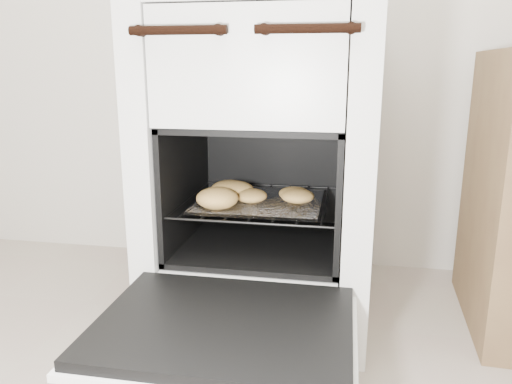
{
  "coord_description": "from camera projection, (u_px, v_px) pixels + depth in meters",
  "views": [
    {
      "loc": [
        0.17,
        -0.36,
        0.78
      ],
      "look_at": [
        -0.08,
        0.99,
        0.43
      ],
      "focal_mm": 35.0,
      "sensor_mm": 36.0,
      "label": 1
    }
  ],
  "objects": [
    {
      "name": "oven_door",
      "position": [
        224.0,
        328.0,
        1.1
      ],
      "size": [
        0.58,
        0.45,
        0.04
      ],
      "color": "black",
      "rests_on": "stove"
    },
    {
      "name": "oven_rack",
      "position": [
        261.0,
        202.0,
        1.5
      ],
      "size": [
        0.47,
        0.45,
        0.01
      ],
      "color": "black",
      "rests_on": "stove"
    },
    {
      "name": "baked_rolls",
      "position": [
        245.0,
        193.0,
        1.46
      ],
      "size": [
        0.35,
        0.28,
        0.06
      ],
      "color": "tan",
      "rests_on": "foil_sheet"
    },
    {
      "name": "foil_sheet",
      "position": [
        260.0,
        201.0,
        1.48
      ],
      "size": [
        0.36,
        0.32,
        0.01
      ],
      "primitive_type": "cube",
      "color": "white",
      "rests_on": "oven_rack"
    },
    {
      "name": "stove",
      "position": [
        265.0,
        163.0,
        1.55
      ],
      "size": [
        0.64,
        0.71,
        0.98
      ],
      "color": "silver",
      "rests_on": "ground"
    }
  ]
}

